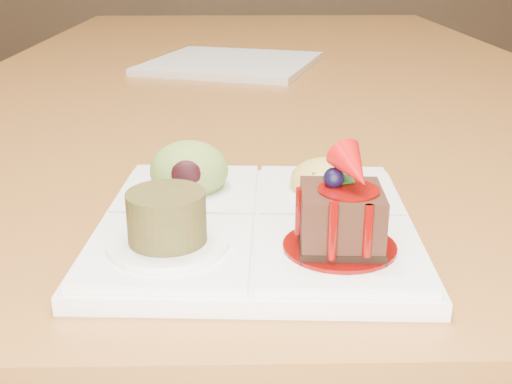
{
  "coord_description": "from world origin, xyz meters",
  "views": [
    {
      "loc": [
        -0.05,
        -1.18,
        0.95
      ],
      "look_at": [
        -0.04,
        -0.74,
        0.79
      ],
      "focal_mm": 45.0,
      "sensor_mm": 36.0,
      "label": 1
    }
  ],
  "objects": [
    {
      "name": "dining_table",
      "position": [
        0.0,
        0.0,
        0.68
      ],
      "size": [
        1.0,
        1.8,
        0.75
      ],
      "color": "#955A26",
      "rests_on": "ground"
    },
    {
      "name": "sampler_plate",
      "position": [
        -0.04,
        -0.74,
        0.77
      ],
      "size": [
        0.24,
        0.24,
        0.09
      ],
      "rotation": [
        0.0,
        0.0,
        -0.05
      ],
      "color": "white",
      "rests_on": "dining_table"
    },
    {
      "name": "second_plate",
      "position": [
        -0.07,
        -0.02,
        0.76
      ],
      "size": [
        0.35,
        0.35,
        0.01
      ],
      "primitive_type": "cube",
      "rotation": [
        0.0,
        0.0,
        -0.31
      ],
      "color": "white",
      "rests_on": "dining_table"
    }
  ]
}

